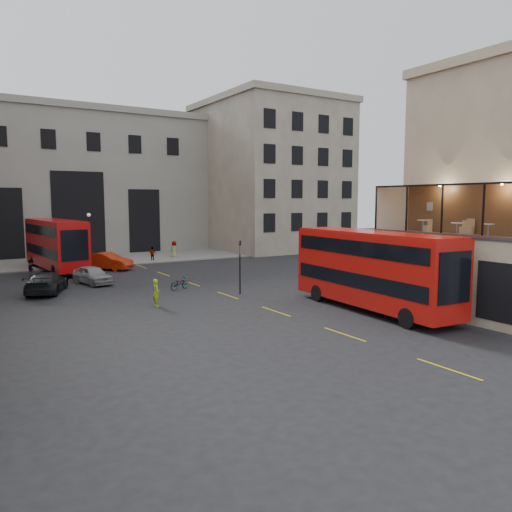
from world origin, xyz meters
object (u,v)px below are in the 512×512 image
bus_far (56,242)px  bicycle (179,283)px  cafe_chair_d (428,228)px  pedestrian_b (31,269)px  bus_near (372,267)px  cafe_table_far (423,224)px  car_a (93,275)px  pedestrian_d (174,250)px  pedestrian_c (152,254)px  car_c (47,283)px  cafe_chair_b (469,230)px  cafe_table_near (488,229)px  cafe_chair_c (464,230)px  street_lamp_b (90,242)px  cafe_table_mid (457,227)px  traffic_light_near (240,260)px  car_b (107,261)px  cyclist (156,293)px

bus_far → bicycle: 16.59m
cafe_chair_d → pedestrian_b: bearing=127.7°
bus_near → cafe_table_far: 4.03m
car_a → pedestrian_d: pedestrian_d is taller
bus_near → bicycle: bearing=118.5°
bicycle → pedestrian_c: bearing=-36.1°
car_c → cafe_chair_b: cafe_chair_b is taller
cafe_chair_d → cafe_table_near: bearing=-103.0°
cafe_table_near → cafe_chair_c: size_ratio=0.92×
cafe_chair_c → cafe_chair_d: bearing=102.8°
pedestrian_b → cafe_table_far: size_ratio=1.90×
street_lamp_b → cafe_table_mid: (11.42, -34.69, 2.72)m
car_a → pedestrian_b: pedestrian_b is taller
pedestrian_d → traffic_light_near: bearing=129.1°
pedestrian_c → cafe_chair_b: size_ratio=1.67×
bus_near → car_a: 22.14m
pedestrian_c → cafe_chair_b: 34.55m
pedestrian_c → cafe_table_near: size_ratio=2.06×
bus_far → car_b: 4.98m
cafe_chair_c → cafe_table_near: bearing=-121.9°
cafe_chair_b → cyclist: bearing=143.1°
car_c → pedestrian_b: bearing=-68.4°
car_b → pedestrian_b: 7.07m
bus_far → car_c: (-2.77, -11.77, -1.93)m
cyclist → cafe_chair_c: size_ratio=2.11×
street_lamp_b → bus_near: street_lamp_b is taller
pedestrian_d → car_a: bearing=98.1°
pedestrian_b → cafe_chair_d: (19.56, -25.32, 4.06)m
bus_near → cyclist: size_ratio=6.95×
bus_far → cyclist: bus_far is taller
bicycle → pedestrian_b: pedestrian_b is taller
car_b → pedestrian_c: bearing=-5.1°
street_lamp_b → pedestrian_b: size_ratio=3.37×
cafe_table_far → cafe_chair_d: cafe_table_far is taller
cafe_table_near → bus_far: bearing=115.2°
bus_far → car_b: bus_far is taller
street_lamp_b → cafe_table_near: 38.20m
traffic_light_near → cafe_table_near: size_ratio=4.99×
cafe_chair_d → car_b: bearing=115.2°
car_a → bus_far: bearing=83.2°
bus_far → cafe_table_mid: (15.16, -32.09, 2.42)m
traffic_light_near → car_b: 18.21m
street_lamp_b → cafe_chair_b: (13.44, -34.03, 2.49)m
traffic_light_near → cafe_table_near: bearing=-63.5°
street_lamp_b → pedestrian_b: bearing=-136.9°
cafe_table_near → cafe_chair_b: cafe_chair_b is taller
cafe_chair_b → cafe_table_far: bearing=123.3°
cafe_chair_b → cafe_chair_c: cafe_chair_b is taller
cafe_table_mid → cafe_chair_d: bearing=62.7°
pedestrian_b → cafe_chair_b: size_ratio=1.68×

